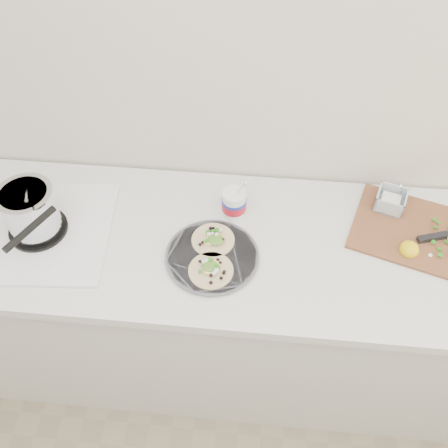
# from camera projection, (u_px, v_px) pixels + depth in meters

# --- Properties ---
(counter) EXTENTS (2.44, 0.66, 0.90)m
(counter) POSITION_uv_depth(u_px,v_px,m) (200.00, 304.00, 2.06)
(counter) COLOR silver
(counter) RESTS_ON ground
(stove) EXTENTS (0.52, 0.49, 0.24)m
(stove) POSITION_uv_depth(u_px,v_px,m) (34.00, 218.00, 1.66)
(stove) COLOR silver
(stove) RESTS_ON counter
(taco_plate) EXTENTS (0.31, 0.31, 0.04)m
(taco_plate) POSITION_uv_depth(u_px,v_px,m) (212.00, 255.00, 1.64)
(taco_plate) COLOR #535259
(taco_plate) RESTS_ON counter
(tub) EXTENTS (0.09, 0.09, 0.20)m
(tub) POSITION_uv_depth(u_px,v_px,m) (235.00, 201.00, 1.73)
(tub) COLOR white
(tub) RESTS_ON counter
(cutboard) EXTENTS (0.54, 0.44, 0.07)m
(cutboard) POSITION_uv_depth(u_px,v_px,m) (421.00, 228.00, 1.71)
(cutboard) COLOR brown
(cutboard) RESTS_ON counter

